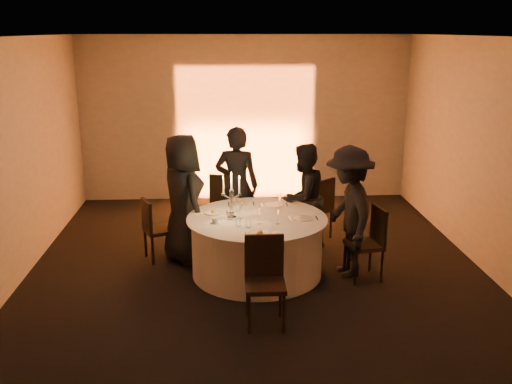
{
  "coord_description": "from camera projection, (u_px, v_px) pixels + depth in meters",
  "views": [
    {
      "loc": [
        -0.42,
        -6.89,
        3.08
      ],
      "look_at": [
        0.0,
        0.2,
        1.05
      ],
      "focal_mm": 40.0,
      "sensor_mm": 36.0,
      "label": 1
    }
  ],
  "objects": [
    {
      "name": "plate_back_right",
      "position": [
        274.0,
        205.0,
        7.77
      ],
      "size": [
        0.35,
        0.25,
        0.01
      ],
      "color": "silver",
      "rests_on": "banquet_table"
    },
    {
      "name": "chair_back_right",
      "position": [
        319.0,
        205.0,
        8.56
      ],
      "size": [
        0.59,
        0.59,
        0.96
      ],
      "rotation": [
        0.0,
        0.0,
        -2.5
      ],
      "color": "black",
      "rests_on": "floor"
    },
    {
      "name": "chair_back_left",
      "position": [
        227.0,
        203.0,
        8.49
      ],
      "size": [
        0.56,
        0.56,
        1.05
      ],
      "rotation": [
        0.0,
        0.0,
        2.88
      ],
      "color": "black",
      "rests_on": "floor"
    },
    {
      "name": "tumbler_c",
      "position": [
        248.0,
        224.0,
        6.9
      ],
      "size": [
        0.07,
        0.07,
        0.09
      ],
      "primitive_type": "cylinder",
      "color": "white",
      "rests_on": "banquet_table"
    },
    {
      "name": "wine_glass_b",
      "position": [
        237.0,
        202.0,
        7.45
      ],
      "size": [
        0.07,
        0.07,
        0.19
      ],
      "color": "white",
      "rests_on": "banquet_table"
    },
    {
      "name": "wine_glass_h",
      "position": [
        232.0,
        199.0,
        7.57
      ],
      "size": [
        0.07,
        0.07,
        0.19
      ],
      "color": "white",
      "rests_on": "banquet_table"
    },
    {
      "name": "chair_left",
      "position": [
        154.0,
        226.0,
        7.8
      ],
      "size": [
        0.5,
        0.5,
        0.87
      ],
      "rotation": [
        0.0,
        0.0,
        1.99
      ],
      "color": "black",
      "rests_on": "floor"
    },
    {
      "name": "guest_back_right",
      "position": [
        303.0,
        198.0,
        8.1
      ],
      "size": [
        0.96,
        0.94,
        1.55
      ],
      "primitive_type": "imported",
      "rotation": [
        0.0,
        0.0,
        -2.43
      ],
      "color": "black",
      "rests_on": "floor"
    },
    {
      "name": "plate_left",
      "position": [
        214.0,
        212.0,
        7.43
      ],
      "size": [
        0.36,
        0.25,
        0.08
      ],
      "color": "silver",
      "rests_on": "banquet_table"
    },
    {
      "name": "tumbler_a",
      "position": [
        230.0,
        216.0,
        7.19
      ],
      "size": [
        0.07,
        0.07,
        0.09
      ],
      "primitive_type": "cylinder",
      "color": "white",
      "rests_on": "banquet_table"
    },
    {
      "name": "banquet_table",
      "position": [
        257.0,
        246.0,
        7.38
      ],
      "size": [
        1.8,
        1.8,
        0.77
      ],
      "color": "black",
      "rests_on": "floor"
    },
    {
      "name": "wine_glass_f",
      "position": [
        240.0,
        209.0,
        7.18
      ],
      "size": [
        0.07,
        0.07,
        0.19
      ],
      "color": "white",
      "rests_on": "banquet_table"
    },
    {
      "name": "plate_back_left",
      "position": [
        241.0,
        203.0,
        7.81
      ],
      "size": [
        0.35,
        0.29,
        0.08
      ],
      "color": "silver",
      "rests_on": "banquet_table"
    },
    {
      "name": "wall_front",
      "position": [
        290.0,
        281.0,
        3.71
      ],
      "size": [
        7.0,
        0.0,
        7.0
      ],
      "primitive_type": "plane",
      "rotation": [
        -1.57,
        0.0,
        0.0
      ],
      "color": "#B6B1A9",
      "rests_on": "floor"
    },
    {
      "name": "plate_front",
      "position": [
        260.0,
        233.0,
        6.66
      ],
      "size": [
        0.36,
        0.29,
        0.08
      ],
      "color": "silver",
      "rests_on": "banquet_table"
    },
    {
      "name": "ceiling",
      "position": [
        257.0,
        37.0,
        6.66
      ],
      "size": [
        7.0,
        7.0,
        0.0
      ],
      "primitive_type": "plane",
      "rotation": [
        3.14,
        0.0,
        0.0
      ],
      "color": "white",
      "rests_on": "wall_back"
    },
    {
      "name": "wall_left",
      "position": [
        10.0,
        165.0,
        6.9
      ],
      "size": [
        0.0,
        7.0,
        7.0
      ],
      "primitive_type": "plane",
      "rotation": [
        1.57,
        0.0,
        1.57
      ],
      "color": "#B6B1A9",
      "rests_on": "floor"
    },
    {
      "name": "guest_back_left",
      "position": [
        237.0,
        186.0,
        8.33
      ],
      "size": [
        0.71,
        0.54,
        1.76
      ],
      "primitive_type": "imported",
      "rotation": [
        0.0,
        0.0,
        2.95
      ],
      "color": "black",
      "rests_on": "floor"
    },
    {
      "name": "floor",
      "position": [
        257.0,
        273.0,
        7.48
      ],
      "size": [
        7.0,
        7.0,
        0.0
      ],
      "primitive_type": "plane",
      "color": "black",
      "rests_on": "ground"
    },
    {
      "name": "candelabra",
      "position": [
        232.0,
        202.0,
        7.19
      ],
      "size": [
        0.25,
        0.12,
        0.61
      ],
      "color": "silver",
      "rests_on": "banquet_table"
    },
    {
      "name": "chair_front",
      "position": [
        265.0,
        275.0,
        6.1
      ],
      "size": [
        0.43,
        0.43,
        0.97
      ],
      "rotation": [
        0.0,
        0.0,
        -0.0
      ],
      "color": "black",
      "rests_on": "floor"
    },
    {
      "name": "tumbler_b",
      "position": [
        238.0,
        222.0,
        6.95
      ],
      "size": [
        0.07,
        0.07,
        0.09
      ],
      "primitive_type": "cylinder",
      "color": "white",
      "rests_on": "banquet_table"
    },
    {
      "name": "guest_left",
      "position": [
        183.0,
        199.0,
        7.71
      ],
      "size": [
        0.9,
        1.02,
        1.75
      ],
      "primitive_type": "imported",
      "rotation": [
        0.0,
        0.0,
        2.08
      ],
      "color": "black",
      "rests_on": "floor"
    },
    {
      "name": "wine_glass_c",
      "position": [
        279.0,
        198.0,
        7.64
      ],
      "size": [
        0.07,
        0.07,
        0.19
      ],
      "color": "white",
      "rests_on": "banquet_table"
    },
    {
      "name": "guest_right",
      "position": [
        349.0,
        212.0,
        7.23
      ],
      "size": [
        0.72,
        1.14,
        1.7
      ],
      "primitive_type": "imported",
      "rotation": [
        0.0,
        0.0,
        -1.49
      ],
      "color": "black",
      "rests_on": "floor"
    },
    {
      "name": "chair_right",
      "position": [
        370.0,
        239.0,
        7.21
      ],
      "size": [
        0.48,
        0.48,
        0.94
      ],
      "rotation": [
        0.0,
        0.0,
        -1.4
      ],
      "color": "black",
      "rests_on": "floor"
    },
    {
      "name": "wine_glass_g",
      "position": [
        259.0,
        213.0,
        6.99
      ],
      "size": [
        0.07,
        0.07,
        0.19
      ],
      "color": "white",
      "rests_on": "banquet_table"
    },
    {
      "name": "wine_glass_a",
      "position": [
        278.0,
        213.0,
        6.99
      ],
      "size": [
        0.07,
        0.07,
        0.19
      ],
      "color": "white",
      "rests_on": "banquet_table"
    },
    {
      "name": "wine_glass_d",
      "position": [
        231.0,
        197.0,
        7.65
      ],
      "size": [
        0.07,
        0.07,
        0.19
      ],
      "color": "white",
      "rests_on": "banquet_table"
    },
    {
      "name": "wall_back",
      "position": [
        245.0,
        119.0,
        10.43
      ],
      "size": [
        7.0,
        0.0,
        7.0
      ],
      "primitive_type": "plane",
      "rotation": [
        1.57,
        0.0,
        0.0
      ],
      "color": "#B6B1A9",
      "rests_on": "floor"
    },
    {
      "name": "uplighter_fixture",
      "position": [
        246.0,
        199.0,
        10.54
      ],
      "size": [
        0.25,
        0.12,
        0.1
      ],
      "primitive_type": "cube",
      "color": "black",
      "rests_on": "floor"
    },
    {
      "name": "coffee_cup",
      "position": [
        215.0,
        221.0,
        7.05
      ],
      "size": [
        0.11,
        0.11,
        0.07
      ],
      "color": "silver",
      "rests_on": "banquet_table"
    },
    {
      "name": "wine_glass_e",
      "position": [
        280.0,
        200.0,
        7.54
      ],
      "size": [
        0.07,
        0.07,
        0.19
      ],
      "color": "white",
      "rests_on": "banquet_table"
    },
    {
      "name": "wall_right",
      "position": [
        492.0,
        158.0,
        7.24
      ],
      "size": [
        0.0,
        7.0,
        7.0
      ],
      "primitive_type": "plane",
      "rotation": [
        1.57,
        0.0,
        -1.57
      ],
      "color": "#B6B1A9",
      "rests_on": "floor"
    },
    {
      "name": "plate_right",
      "position": [
        303.0,
        218.0,
        7.21
      ],
      "size": [
        0.36,
        0.25,
        0.01
      ],
      "color": "silver",
      "rests_on": "banquet_table"
    }
  ]
}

